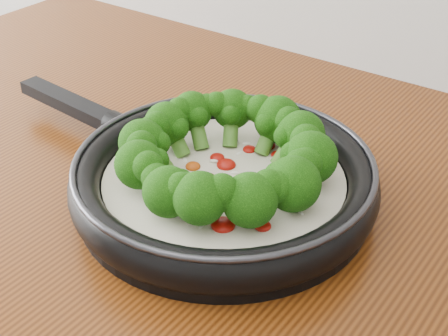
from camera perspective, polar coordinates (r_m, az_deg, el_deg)
The scene contains 1 object.
skillet at distance 0.77m, azimuth -0.06°, elevation -0.46°, with size 0.58×0.39×0.10m.
Camera 1 is at (0.34, 0.52, 1.36)m, focal length 52.40 mm.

